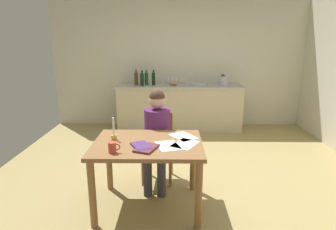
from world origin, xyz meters
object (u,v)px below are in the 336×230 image
at_px(wine_glass_near_sink, 182,79).
at_px(bottle_sauce, 154,79).
at_px(person_seated, 157,132).
at_px(bottle_wine_red, 146,79).
at_px(mixing_bowl, 173,83).
at_px(stovetop_kettle, 223,80).
at_px(sink_unit, 198,84).
at_px(wine_glass_by_kettle, 176,79).
at_px(book_cookery, 146,148).
at_px(wine_glass_back_right, 168,79).
at_px(book_magazine, 141,146).
at_px(bottle_oil, 136,79).
at_px(candlestick, 114,134).
at_px(chair_at_table, 158,143).
at_px(dining_table, 148,153).
at_px(coffee_mug, 113,147).
at_px(bottle_vinegar, 142,79).
at_px(wine_glass_back_left, 173,79).

bearing_deg(wine_glass_near_sink, bottle_sauce, -166.82).
bearing_deg(person_seated, bottle_wine_red, 97.89).
xyz_separation_m(mixing_bowl, stovetop_kettle, (0.98, 0.01, 0.06)).
distance_m(sink_unit, wine_glass_by_kettle, 0.47).
xyz_separation_m(book_cookery, wine_glass_back_right, (0.17, 3.19, 0.26)).
distance_m(book_magazine, bottle_oil, 3.00).
bearing_deg(sink_unit, person_seated, -106.73).
xyz_separation_m(stovetop_kettle, wine_glass_near_sink, (-0.81, 0.15, 0.01)).
bearing_deg(stovetop_kettle, wine_glass_by_kettle, 170.78).
bearing_deg(bottle_oil, bottle_sauce, 7.82).
height_order(candlestick, book_magazine, candlestick).
height_order(candlestick, mixing_bowl, candlestick).
bearing_deg(chair_at_table, sink_unit, 72.34).
bearing_deg(wine_glass_near_sink, wine_glass_by_kettle, 180.00).
height_order(book_magazine, sink_unit, sink_unit).
distance_m(dining_table, bottle_sauce, 2.90).
relative_size(bottle_sauce, wine_glass_back_right, 1.94).
height_order(coffee_mug, mixing_bowl, mixing_bowl).
distance_m(candlestick, mixing_bowl, 2.83).
relative_size(dining_table, wine_glass_back_right, 7.32).
bearing_deg(person_seated, bottle_sauce, 94.49).
height_order(dining_table, bottle_vinegar, bottle_vinegar).
height_order(chair_at_table, book_cookery, chair_at_table).
relative_size(bottle_vinegar, wine_glass_back_right, 1.93).
distance_m(coffee_mug, sink_unit, 3.32).
xyz_separation_m(coffee_mug, wine_glass_by_kettle, (0.64, 3.28, 0.22)).
distance_m(candlestick, wine_glass_back_left, 2.99).
xyz_separation_m(bottle_vinegar, bottle_wine_red, (0.08, 0.12, -0.00)).
bearing_deg(bottle_oil, book_magazine, -82.20).
relative_size(candlestick, bottle_sauce, 0.81).
bearing_deg(wine_glass_back_right, wine_glass_back_left, 0.00).
xyz_separation_m(candlestick, bottle_vinegar, (0.03, 2.68, 0.22)).
bearing_deg(mixing_bowl, wine_glass_back_right, 122.69).
xyz_separation_m(dining_table, person_seated, (0.07, 0.52, 0.06)).
distance_m(person_seated, book_magazine, 0.68).
bearing_deg(bottle_sauce, wine_glass_back_left, 19.22).
xyz_separation_m(candlestick, wine_glass_back_left, (0.63, 2.92, 0.20)).
bearing_deg(stovetop_kettle, bottle_wine_red, 178.67).
bearing_deg(bottle_sauce, bottle_wine_red, 172.93).
height_order(bottle_vinegar, wine_glass_back_left, bottle_vinegar).
bearing_deg(wine_glass_back_left, wine_glass_back_right, 180.00).
relative_size(chair_at_table, candlestick, 3.58).
bearing_deg(coffee_mug, book_magazine, 29.05).
relative_size(person_seated, wine_glass_by_kettle, 7.76).
distance_m(bottle_wine_red, mixing_bowl, 0.55).
xyz_separation_m(dining_table, coffee_mug, (-0.31, -0.28, 0.17)).
bearing_deg(wine_glass_by_kettle, mixing_bowl, -108.61).
xyz_separation_m(bottle_wine_red, wine_glass_by_kettle, (0.59, 0.11, -0.01)).
bearing_deg(wine_glass_near_sink, wine_glass_back_left, 180.00).
distance_m(wine_glass_back_left, wine_glass_back_right, 0.09).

